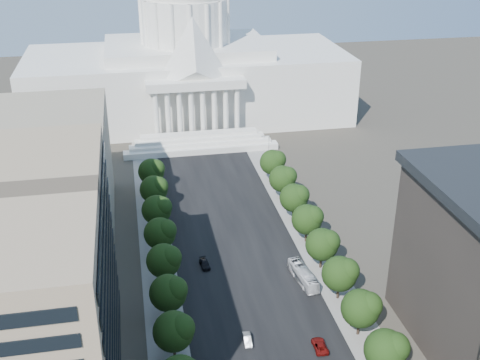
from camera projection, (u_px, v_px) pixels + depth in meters
road_asphalt at (231, 236)px, 152.58m from camera, size 30.00×260.00×0.01m
sidewalk_left at (156, 243)px, 149.36m from camera, size 8.00×260.00×0.02m
sidewalk_right at (303, 229)px, 155.81m from camera, size 8.00×260.00×0.02m
capitol at (187, 66)px, 228.42m from camera, size 120.00×56.00×73.00m
office_block_left_far at (30, 181)px, 146.94m from camera, size 38.00×52.00×30.00m
tree_l_d at (175, 331)px, 109.33m from camera, size 7.79×7.60×9.97m
tree_l_e at (170, 292)px, 120.00m from camera, size 7.79×7.60×9.97m
tree_l_f at (165, 260)px, 130.67m from camera, size 7.79×7.60×9.97m
tree_l_g at (161, 233)px, 141.33m from camera, size 7.79×7.60×9.97m
tree_l_h at (158, 209)px, 152.00m from camera, size 7.79×7.60×9.97m
tree_l_i at (155, 189)px, 162.67m from camera, size 7.79×7.60×9.97m
tree_l_j at (152, 171)px, 173.34m from camera, size 7.79×7.60×9.97m
tree_r_c at (388, 349)px, 104.78m from camera, size 7.79×7.60×9.97m
tree_r_d at (362, 308)px, 115.45m from camera, size 7.79×7.60×9.97m
tree_r_e at (341, 273)px, 126.11m from camera, size 7.79×7.60×9.97m
tree_r_f at (324, 244)px, 136.78m from camera, size 7.79×7.60×9.97m
tree_r_g at (308, 219)px, 147.45m from camera, size 7.79×7.60×9.97m
tree_r_h at (295, 197)px, 158.11m from camera, size 7.79×7.60×9.97m
tree_r_i at (284, 178)px, 168.78m from camera, size 7.79×7.60×9.97m
tree_r_j at (274, 161)px, 179.45m from camera, size 7.79×7.60×9.97m
streetlight_b at (398, 354)px, 104.60m from camera, size 2.61×0.44×9.00m
streetlight_c at (348, 274)px, 126.82m from camera, size 2.61×0.44×9.00m
streetlight_d at (313, 218)px, 149.04m from camera, size 2.61×0.44×9.00m
streetlight_e at (287, 177)px, 171.27m from camera, size 2.61×0.44×9.00m
streetlight_f at (267, 145)px, 193.49m from camera, size 2.61×0.44×9.00m
car_silver at (247, 340)px, 115.77m from camera, size 1.66×4.19×1.35m
car_red at (320, 346)px, 114.12m from camera, size 2.54×5.28×1.45m
car_dark_b at (205, 264)px, 139.60m from camera, size 2.39×4.92×1.38m
city_bus at (303, 275)px, 133.77m from camera, size 4.34×12.05×3.28m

